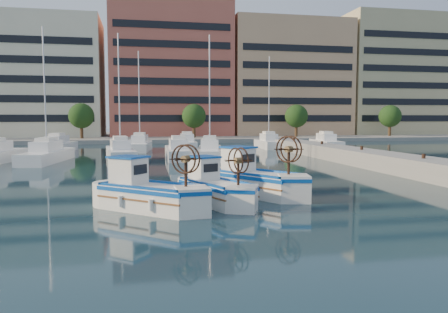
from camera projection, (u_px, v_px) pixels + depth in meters
ground at (252, 201)px, 19.95m from camera, size 300.00×300.00×0.00m
quay at (405, 164)px, 30.20m from camera, size 3.00×60.00×1.20m
waterfront at (213, 80)px, 84.34m from camera, size 180.00×40.00×25.60m
yacht_marina at (160, 149)px, 45.88m from camera, size 39.33×23.46×11.50m
fishing_boat_a at (148, 192)px, 17.99m from camera, size 4.40×4.18×2.79m
fishing_boat_b at (215, 187)px, 19.40m from camera, size 3.09×4.33×2.61m
fishing_boat_c at (255, 178)px, 21.52m from camera, size 4.16×4.89×3.00m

